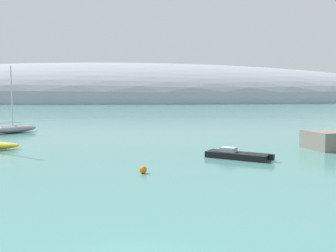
{
  "coord_description": "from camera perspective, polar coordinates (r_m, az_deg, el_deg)",
  "views": [
    {
      "loc": [
        0.9,
        -11.06,
        5.83
      ],
      "look_at": [
        2.94,
        28.69,
        2.13
      ],
      "focal_mm": 40.31,
      "sensor_mm": 36.0,
      "label": 1
    }
  ],
  "objects": [
    {
      "name": "motorboat_black_foreground",
      "position": [
        33.21,
        10.38,
        -4.34
      ],
      "size": [
        5.48,
        4.43,
        0.93
      ],
      "rotation": [
        0.0,
        0.0,
        2.55
      ],
      "color": "black",
      "rests_on": "water"
    },
    {
      "name": "distant_ridge",
      "position": [
        207.51,
        -9.01,
        3.63
      ],
      "size": [
        374.11,
        88.13,
        41.74
      ],
      "primitive_type": "ellipsoid",
      "color": "#999EA8",
      "rests_on": "ground"
    },
    {
      "name": "sailboat_grey_mid_mooring",
      "position": [
        57.03,
        -22.4,
        -0.33
      ],
      "size": [
        6.52,
        6.45,
        9.32
      ],
      "rotation": [
        0.0,
        0.0,
        0.77
      ],
      "color": "gray",
      "rests_on": "water"
    },
    {
      "name": "mooring_buoy_orange",
      "position": [
        26.96,
        -3.79,
        -6.6
      ],
      "size": [
        0.55,
        0.55,
        0.55
      ],
      "primitive_type": "sphere",
      "color": "orange",
      "rests_on": "water"
    }
  ]
}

